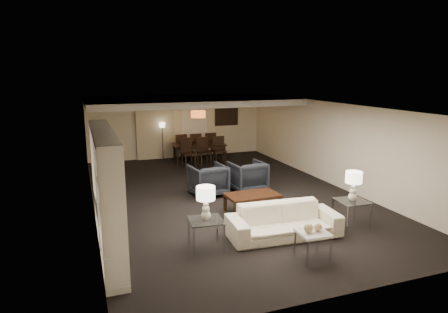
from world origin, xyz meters
name	(u,v)px	position (x,y,z in m)	size (l,w,h in m)	color
floor	(224,195)	(0.00, 0.00, 0.00)	(11.00, 11.00, 0.00)	black
ceiling	(224,106)	(0.00, 0.00, 2.50)	(7.00, 11.00, 0.02)	silver
wall_back	(177,126)	(0.00, 5.50, 1.25)	(7.00, 0.02, 2.50)	beige
wall_front	(351,219)	(0.00, -5.50, 1.25)	(7.00, 0.02, 2.50)	beige
wall_left	(91,161)	(-3.50, 0.00, 1.25)	(0.02, 11.00, 2.50)	beige
wall_right	(332,144)	(3.50, 0.00, 1.25)	(0.02, 11.00, 2.50)	beige
ceiling_soffit	(190,101)	(0.00, 3.50, 2.40)	(7.00, 4.00, 0.20)	silver
curtains	(155,129)	(-0.90, 5.42, 1.20)	(1.50, 0.12, 2.40)	beige
door	(194,130)	(0.70, 5.47, 1.05)	(0.90, 0.05, 2.10)	silver
painting	(226,117)	(2.10, 5.46, 1.55)	(0.95, 0.04, 0.65)	#142D38
media_unit	(106,192)	(-3.31, -2.60, 1.18)	(0.38, 3.40, 2.35)	white
pendant_light	(198,114)	(0.30, 3.50, 1.92)	(0.52, 0.52, 0.24)	#D8591E
sofa	(284,221)	(0.17, -3.17, 0.34)	(2.34, 0.91, 0.68)	beige
coffee_table	(252,203)	(0.17, -1.57, 0.23)	(1.28, 0.75, 0.46)	black
armchair_left	(208,180)	(-0.43, 0.13, 0.43)	(0.93, 0.95, 0.87)	black
armchair_right	(247,176)	(0.77, 0.13, 0.43)	(0.93, 0.95, 0.87)	black
side_table_left	(206,234)	(-1.53, -3.17, 0.30)	(0.64, 0.64, 0.60)	silver
side_table_right	(351,213)	(1.87, -3.17, 0.30)	(0.64, 0.64, 0.60)	white
table_lamp_left	(206,203)	(-1.53, -3.17, 0.93)	(0.36, 0.36, 0.66)	#F4EACE
table_lamp_right	(353,186)	(1.87, -3.17, 0.93)	(0.36, 0.36, 0.66)	beige
marble_table	(312,245)	(0.17, -4.27, 0.27)	(0.53, 0.53, 0.53)	white
gold_gourd_a	(309,228)	(0.07, -4.27, 0.62)	(0.17, 0.17, 0.17)	tan
gold_gourd_b	(318,227)	(0.27, -4.27, 0.61)	(0.15, 0.15, 0.15)	tan
television	(106,191)	(-3.28, -2.10, 1.05)	(0.14, 1.03, 0.60)	black
vase_blue	(112,214)	(-3.31, -3.80, 1.15)	(0.17, 0.17, 0.18)	#2630A7
vase_amber	(106,172)	(-3.31, -2.94, 1.64)	(0.16, 0.16, 0.17)	#CD9044
floor_speaker	(120,193)	(-2.91, -0.77, 0.58)	(0.13, 0.13, 1.16)	black
dining_table	(199,153)	(0.56, 4.29, 0.35)	(1.97, 1.10, 0.69)	black
chair_nl	(188,153)	(-0.04, 3.64, 0.51)	(0.48, 0.48, 1.03)	black
chair_nm	(204,152)	(0.56, 3.64, 0.51)	(0.48, 0.48, 1.03)	black
chair_nr	(220,151)	(1.16, 3.64, 0.51)	(0.48, 0.48, 1.03)	black
chair_fl	(180,147)	(-0.04, 4.94, 0.51)	(0.48, 0.48, 1.03)	black
chair_fm	(195,146)	(0.56, 4.94, 0.51)	(0.48, 0.48, 1.03)	black
chair_fr	(209,145)	(1.16, 4.94, 0.51)	(0.48, 0.48, 1.03)	black
floor_lamp	(163,141)	(-0.67, 5.18, 0.74)	(0.21, 0.21, 1.47)	black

